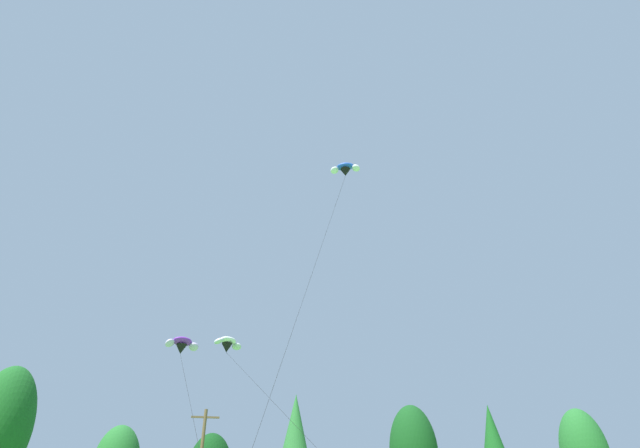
# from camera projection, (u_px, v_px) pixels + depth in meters

# --- Properties ---
(treeline_tree_e) EXTENTS (4.48, 4.48, 13.11)m
(treeline_tree_e) POSITION_uv_depth(u_px,v_px,m) (295.00, 444.00, 49.92)
(treeline_tree_e) COLOR #472D19
(treeline_tree_e) RESTS_ON ground_plane
(parafoil_kite_high_purple) EXTENTS (4.35, 12.18, 10.37)m
(parafoil_kite_high_purple) POSITION_uv_depth(u_px,v_px,m) (182.00, 345.00, 30.08)
(parafoil_kite_high_purple) COLOR purple
(parafoil_kite_mid_white) EXTENTS (8.02, 16.59, 11.70)m
(parafoil_kite_mid_white) POSITION_uv_depth(u_px,v_px,m) (228.00, 344.00, 35.80)
(parafoil_kite_mid_white) COLOR white
(parafoil_kite_far_blue_white) EXTENTS (7.80, 9.23, 22.96)m
(parafoil_kite_far_blue_white) POSITION_uv_depth(u_px,v_px,m) (345.00, 170.00, 35.50)
(parafoil_kite_far_blue_white) COLOR blue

